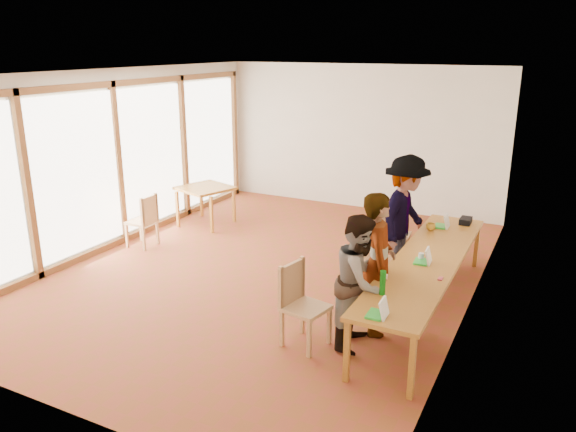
% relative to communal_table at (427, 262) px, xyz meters
% --- Properties ---
extents(ground, '(8.00, 8.00, 0.00)m').
position_rel_communal_table_xyz_m(ground, '(-2.50, 0.36, -0.70)').
color(ground, brown).
rests_on(ground, ground).
extents(wall_back, '(6.00, 0.10, 3.00)m').
position_rel_communal_table_xyz_m(wall_back, '(-2.50, 4.36, 0.80)').
color(wall_back, beige).
rests_on(wall_back, ground).
extents(wall_front, '(6.00, 0.10, 3.00)m').
position_rel_communal_table_xyz_m(wall_front, '(-2.50, -3.64, 0.80)').
color(wall_front, beige).
rests_on(wall_front, ground).
extents(wall_right, '(0.10, 8.00, 3.00)m').
position_rel_communal_table_xyz_m(wall_right, '(0.50, 0.36, 0.80)').
color(wall_right, beige).
rests_on(wall_right, ground).
extents(window_wall, '(0.10, 8.00, 3.00)m').
position_rel_communal_table_xyz_m(window_wall, '(-5.46, 0.36, 0.80)').
color(window_wall, white).
rests_on(window_wall, ground).
extents(ceiling, '(6.00, 8.00, 0.04)m').
position_rel_communal_table_xyz_m(ceiling, '(-2.50, 0.36, 2.32)').
color(ceiling, white).
rests_on(ceiling, wall_back).
extents(communal_table, '(0.80, 4.00, 0.75)m').
position_rel_communal_table_xyz_m(communal_table, '(0.00, 0.00, 0.00)').
color(communal_table, '#BB7C29').
rests_on(communal_table, ground).
extents(side_table, '(0.90, 0.90, 0.75)m').
position_rel_communal_table_xyz_m(side_table, '(-4.71, 1.85, -0.03)').
color(side_table, '#BB7C29').
rests_on(side_table, ground).
extents(chair_near, '(0.54, 0.54, 0.53)m').
position_rel_communal_table_xyz_m(chair_near, '(-1.14, -1.44, -0.10)').
color(chair_near, '#E3B271').
rests_on(chair_near, ground).
extents(chair_mid, '(0.58, 0.58, 0.54)m').
position_rel_communal_table_xyz_m(chair_mid, '(-0.91, 0.37, -0.08)').
color(chair_mid, '#E3B271').
rests_on(chair_mid, ground).
extents(chair_far, '(0.57, 0.57, 0.51)m').
position_rel_communal_table_xyz_m(chair_far, '(-1.06, 1.54, -0.11)').
color(chair_far, '#E3B271').
rests_on(chair_far, ground).
extents(chair_empty, '(0.52, 0.52, 0.55)m').
position_rel_communal_table_xyz_m(chair_empty, '(-0.96, 1.43, -0.07)').
color(chair_empty, '#E3B271').
rests_on(chair_empty, ground).
extents(chair_spare, '(0.44, 0.44, 0.49)m').
position_rel_communal_table_xyz_m(chair_spare, '(-4.90, 0.32, -0.14)').
color(chair_spare, '#E3B271').
rests_on(chair_spare, ground).
extents(person_near, '(0.61, 0.74, 1.75)m').
position_rel_communal_table_xyz_m(person_near, '(-0.42, -0.74, 0.17)').
color(person_near, gray).
rests_on(person_near, ground).
extents(person_mid, '(0.63, 0.79, 1.58)m').
position_rel_communal_table_xyz_m(person_mid, '(-0.50, -1.14, 0.09)').
color(person_mid, gray).
rests_on(person_mid, ground).
extents(person_far, '(0.81, 1.26, 1.86)m').
position_rel_communal_table_xyz_m(person_far, '(-0.60, 1.07, 0.23)').
color(person_far, gray).
rests_on(person_far, ground).
extents(laptop_near, '(0.21, 0.24, 0.19)m').
position_rel_communal_table_xyz_m(laptop_near, '(-0.06, -1.80, 0.10)').
color(laptop_near, green).
rests_on(laptop_near, communal_table).
extents(laptop_mid, '(0.22, 0.25, 0.20)m').
position_rel_communal_table_xyz_m(laptop_mid, '(0.00, -0.16, 0.10)').
color(laptop_mid, green).
rests_on(laptop_mid, communal_table).
extents(laptop_far, '(0.21, 0.24, 0.20)m').
position_rel_communal_table_xyz_m(laptop_far, '(-0.09, 1.40, 0.10)').
color(laptop_far, green).
rests_on(laptop_far, communal_table).
extents(yellow_mug, '(0.15, 0.15, 0.11)m').
position_rel_communal_table_xyz_m(yellow_mug, '(-0.23, 1.17, 0.10)').
color(yellow_mug, gold).
rests_on(yellow_mug, communal_table).
extents(green_bottle, '(0.07, 0.07, 0.28)m').
position_rel_communal_table_xyz_m(green_bottle, '(-0.19, -1.29, 0.19)').
color(green_bottle, '#106C15').
rests_on(green_bottle, communal_table).
extents(clear_glass, '(0.07, 0.07, 0.09)m').
position_rel_communal_table_xyz_m(clear_glass, '(-0.07, -0.07, 0.09)').
color(clear_glass, silver).
rests_on(clear_glass, communal_table).
extents(condiment_cup, '(0.08, 0.08, 0.06)m').
position_rel_communal_table_xyz_m(condiment_cup, '(-0.30, -0.87, 0.08)').
color(condiment_cup, white).
rests_on(condiment_cup, communal_table).
extents(pink_phone, '(0.05, 0.10, 0.01)m').
position_rel_communal_table_xyz_m(pink_phone, '(0.29, -0.58, 0.05)').
color(pink_phone, '#BC3648').
rests_on(pink_phone, communal_table).
extents(black_pouch, '(0.16, 0.26, 0.09)m').
position_rel_communal_table_xyz_m(black_pouch, '(0.17, 1.74, 0.09)').
color(black_pouch, black).
rests_on(black_pouch, communal_table).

